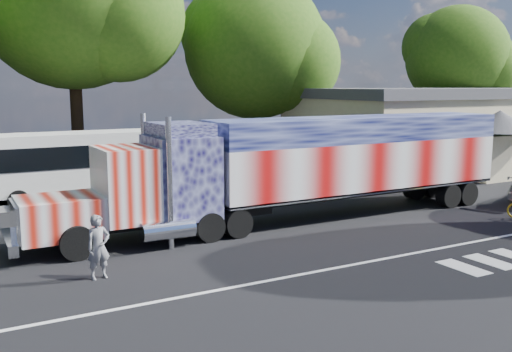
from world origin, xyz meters
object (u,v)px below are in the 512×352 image
semi_truck (308,164)px  coach_bus (106,164)px  tree_far_ne (459,58)px  woman (98,247)px  tree_ne_a (258,48)px

semi_truck → coach_bus: semi_truck is taller
semi_truck → tree_far_ne: tree_far_ne is taller
semi_truck → tree_far_ne: size_ratio=1.76×
semi_truck → woman: bearing=-161.0°
woman → tree_ne_a: 23.86m
woman → tree_ne_a: (14.75, 17.46, 6.84)m
coach_bus → tree_far_ne: 30.98m
semi_truck → woman: semi_truck is taller
semi_truck → tree_far_ne: (23.93, 14.14, 5.30)m
tree_far_ne → woman: bearing=-152.4°
tree_far_ne → tree_ne_a: (-18.33, 0.17, 0.20)m
semi_truck → woman: size_ratio=11.23×
woman → tree_ne_a: tree_ne_a is taller
semi_truck → tree_ne_a: size_ratio=1.66×
semi_truck → tree_far_ne: 28.30m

